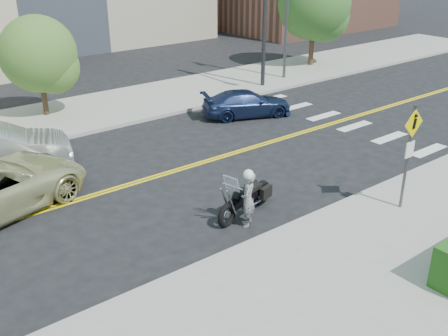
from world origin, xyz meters
name	(u,v)px	position (x,y,z in m)	size (l,w,h in m)	color
ground_plane	(157,176)	(0.00, 0.00, 0.00)	(120.00, 120.00, 0.00)	black
sidewalk_near	(333,285)	(0.00, -7.50, 0.07)	(60.00, 5.00, 0.15)	#9E9B91
sidewalk_far	(65,117)	(0.00, 7.50, 0.07)	(60.00, 5.00, 0.15)	#9E9B91
lamp_post	(287,0)	(12.00, 6.50, 4.15)	(0.16, 0.16, 8.00)	#4C4C51
pedestrian_sign	(409,147)	(4.20, -6.31, 1.96)	(0.78, 0.08, 3.00)	#4C4C51
motorcyclist	(248,198)	(0.29, -4.23, 0.82)	(0.67, 0.65, 1.65)	#A9A9AD
motorcycle	(245,191)	(0.66, -3.69, 0.70)	(2.31, 0.70, 1.41)	black
parked_car_blue	(247,103)	(6.38, 2.99, 0.56)	(1.57, 3.87, 1.12)	navy
tree_far_a	(38,54)	(-0.57, 8.10, 2.74)	(3.17, 3.17, 4.33)	#382619
tree_far_b	(314,3)	(15.38, 7.74, 3.66)	(4.16, 4.16, 5.75)	#382619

